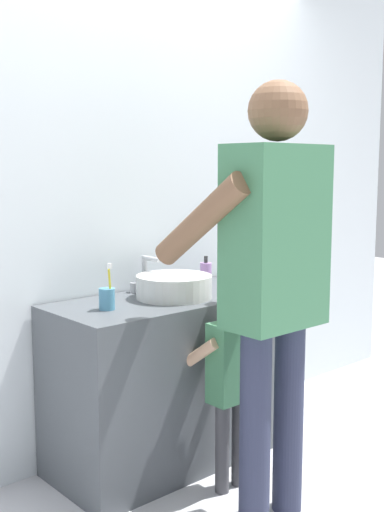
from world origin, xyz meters
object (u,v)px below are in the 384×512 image
toothbrush_cup (107,298)px  child_toddler (230,373)px  soap_bottle (206,275)px  adult_parent (272,264)px

toothbrush_cup → child_toddler: size_ratio=0.23×
toothbrush_cup → child_toddler: (0.38, -0.38, -0.33)m
soap_bottle → adult_parent: (-0.34, -0.75, 0.18)m
soap_bottle → adult_parent: adult_parent is taller
toothbrush_cup → soap_bottle: 0.69m
toothbrush_cup → child_toddler: 0.63m
toothbrush_cup → soap_bottle: (0.68, 0.10, 0.02)m
soap_bottle → toothbrush_cup: bearing=-172.0°
soap_bottle → child_toddler: soap_bottle is taller
soap_bottle → adult_parent: size_ratio=0.09×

